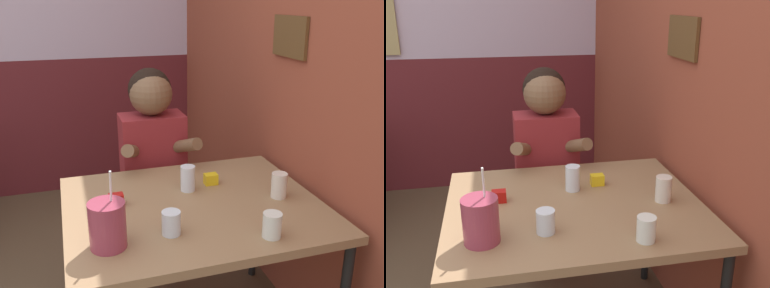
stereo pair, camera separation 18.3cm
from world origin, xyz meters
TOP-DOWN VIEW (x-y plane):
  - brick_wall_right at (1.50, 1.13)m, footprint 0.08×4.27m
  - back_wall at (-0.02, 2.30)m, footprint 5.95×0.09m
  - main_table at (0.91, 0.30)m, footprint 1.06×0.89m
  - person_seated at (0.87, 0.91)m, footprint 0.42×0.42m
  - cocktail_pitcher at (0.53, 0.07)m, footprint 0.13×0.13m
  - glass_near_pitcher at (0.93, 0.43)m, footprint 0.07×0.07m
  - glass_center at (1.10, -0.04)m, footprint 0.07×0.07m
  - glass_far_side at (1.28, 0.25)m, footprint 0.07×0.07m
  - glass_by_brick at (0.76, 0.09)m, footprint 0.07×0.07m
  - condiment_ketchup at (0.60, 0.38)m, footprint 0.06×0.04m
  - condiment_mustard at (1.05, 0.46)m, footprint 0.06×0.04m

SIDE VIEW (x-z plane):
  - person_seated at x=0.87m, z-range 0.06..1.27m
  - main_table at x=0.91m, z-range 0.30..1.03m
  - condiment_ketchup at x=0.60m, z-range 0.73..0.78m
  - condiment_mustard at x=1.05m, z-range 0.73..0.78m
  - glass_by_brick at x=0.76m, z-range 0.73..0.82m
  - glass_center at x=1.10m, z-range 0.73..0.82m
  - glass_far_side at x=1.28m, z-range 0.73..0.84m
  - glass_near_pitcher at x=0.93m, z-range 0.73..0.84m
  - cocktail_pitcher at x=0.53m, z-range 0.67..0.96m
  - brick_wall_right at x=1.50m, z-range 0.00..2.70m
  - back_wall at x=-0.02m, z-range 0.01..2.71m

